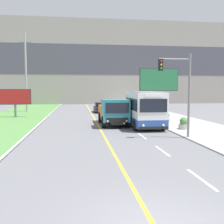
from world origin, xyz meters
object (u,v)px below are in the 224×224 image
Objects in this scene: planter_round_near at (184,124)px; city_bus at (145,110)px; billboard_large at (159,81)px; billboard_small at (15,98)px; utility_pole_far at (26,72)px; car_distant at (100,108)px; planter_round_third at (153,113)px; planter_round_second at (166,117)px; dump_truck at (114,112)px; traffic_light_mast at (180,85)px.

city_bus is at bearing 151.61° from planter_round_near.
billboard_large is 18.75m from billboard_small.
city_bus is at bearing -112.41° from billboard_large.
car_distant is at bearing -11.48° from utility_pole_far.
billboard_large is 5.73× the size of planter_round_third.
planter_round_second is at bearing -103.32° from billboard_large.
billboard_large reaches higher than dump_truck.
traffic_light_mast is 5.38× the size of planter_round_third.
dump_truck reaches higher than planter_round_second.
planter_round_third is (2.90, 7.39, -1.07)m from city_bus.
billboard_small is at bearing 140.63° from dump_truck.
billboard_small reaches higher than dump_truck.
traffic_light_mast is 0.94× the size of billboard_large.
billboard_small is at bearing 142.15° from city_bus.
utility_pole_far is 19.50m from billboard_large.
utility_pole_far is at bearing 136.82° from planter_round_second.
planter_round_near is (5.47, -3.09, -0.74)m from dump_truck.
dump_truck is 20.49m from utility_pole_far.
utility_pole_far is at bearing 163.13° from billboard_large.
car_distant is 0.69× the size of billboard_large.
utility_pole_far is at bearing 129.58° from planter_round_near.
utility_pole_far reaches higher than planter_round_near.
city_bus reaches higher than car_distant.
city_bus is at bearing -53.60° from utility_pole_far.
billboard_large is at bearing 76.68° from planter_round_second.
billboard_large is (4.06, 17.68, 0.82)m from traffic_light_mast.
dump_truck reaches higher than car_distant.
billboard_large reaches higher than car_distant.
city_bus reaches higher than dump_truck.
dump_truck is 1.10× the size of traffic_light_mast.
planter_round_near is at bearing -89.74° from planter_round_third.
dump_truck is 1.70× the size of billboard_small.
traffic_light_mast is 18.15m from billboard_large.
planter_round_second is at bearing -43.18° from utility_pole_far.
utility_pole_far is 23.01m from planter_round_second.
billboard_small is 3.48× the size of planter_round_third.
traffic_light_mast is at bearing -80.11° from car_distant.
billboard_small is at bearing 143.71° from planter_round_near.
utility_pole_far is 26.26m from planter_round_near.
planter_round_third is (5.43, 5.89, -0.70)m from dump_truck.
car_distant is 12.26m from utility_pole_far.
billboard_small reaches higher than planter_round_second.
city_bus is at bearing -80.95° from car_distant.
car_distant is 3.88× the size of planter_round_second.
utility_pole_far reaches higher than billboard_small.
traffic_light_mast is 5.25× the size of planter_round_second.
dump_truck is at bearing -39.37° from billboard_small.
traffic_light_mast is (3.66, -6.60, 2.45)m from dump_truck.
billboard_small is 20.24m from planter_round_near.
planter_round_third is (0.01, 4.49, -0.01)m from planter_round_second.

